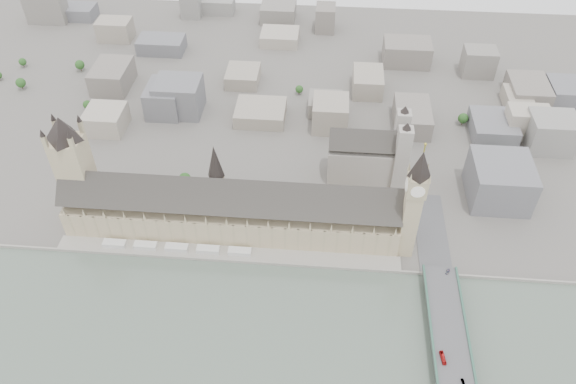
# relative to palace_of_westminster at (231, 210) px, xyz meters

# --- Properties ---
(ground) EXTENTS (900.00, 900.00, 0.00)m
(ground) POSITION_rel_palace_of_westminster_xyz_m (0.00, -19.70, -22.71)
(ground) COLOR #595651
(ground) RESTS_ON ground
(embankment_wall) EXTENTS (600.00, 1.50, 3.00)m
(embankment_wall) POSITION_rel_palace_of_westminster_xyz_m (0.00, -34.70, -21.21)
(embankment_wall) COLOR gray
(embankment_wall) RESTS_ON ground
(river_terrace) EXTENTS (270.00, 15.00, 2.00)m
(river_terrace) POSITION_rel_palace_of_westminster_xyz_m (0.00, -27.20, -21.71)
(river_terrace) COLOR gray
(river_terrace) RESTS_ON ground
(terrace_tents) EXTENTS (118.00, 7.00, 4.00)m
(terrace_tents) POSITION_rel_palace_of_westminster_xyz_m (-40.00, -26.70, -18.71)
(terrace_tents) COLOR silver
(terrace_tents) RESTS_ON river_terrace
(palace_of_westminster) EXTENTS (265.00, 40.73, 55.44)m
(palace_of_westminster) POSITION_rel_palace_of_westminster_xyz_m (0.00, 0.00, 0.00)
(palace_of_westminster) COLOR tan
(palace_of_westminster) RESTS_ON ground
(elizabeth_tower) EXTENTS (17.00, 17.00, 107.50)m
(elizabeth_tower) POSITION_rel_palace_of_westminster_xyz_m (138.00, -11.70, 35.38)
(elizabeth_tower) COLOR tan
(elizabeth_tower) RESTS_ON ground
(victoria_tower) EXTENTS (30.00, 30.00, 100.00)m
(victoria_tower) POSITION_rel_palace_of_westminster_xyz_m (-122.00, 6.30, 32.50)
(victoria_tower) COLOR tan
(victoria_tower) RESTS_ON ground
(central_tower) EXTENTS (13.00, 13.00, 48.00)m
(central_tower) POSITION_rel_palace_of_westminster_xyz_m (-10.00, 6.30, 35.21)
(central_tower) COLOR gray
(central_tower) RESTS_ON ground
(westminster_bridge) EXTENTS (25.00, 325.00, 10.25)m
(westminster_bridge) POSITION_rel_palace_of_westminster_xyz_m (162.00, -107.20, -17.58)
(westminster_bridge) COLOR #474749
(westminster_bridge) RESTS_ON ground
(westminster_abbey) EXTENTS (68.00, 36.00, 64.00)m
(westminster_abbey) POSITION_rel_palace_of_westminster_xyz_m (110.92, 75.30, 2.38)
(westminster_abbey) COLOR #9B948B
(westminster_abbey) RESTS_ON ground
(city_skyline_inland) EXTENTS (720.00, 360.00, 38.00)m
(city_skyline_inland) POSITION_rel_palace_of_westminster_xyz_m (0.00, 225.30, -3.71)
(city_skyline_inland) COLOR gray
(city_skyline_inland) RESTS_ON ground
(park_trees) EXTENTS (110.00, 30.00, 15.00)m
(park_trees) POSITION_rel_palace_of_westminster_xyz_m (-10.00, 40.30, -15.21)
(park_trees) COLOR #214518
(park_trees) RESTS_ON ground
(red_bus_north) EXTENTS (3.61, 9.97, 2.71)m
(red_bus_north) POSITION_rel_palace_of_westminster_xyz_m (155.14, -111.90, -11.10)
(red_bus_north) COLOR #AF1414
(red_bus_north) RESTS_ON westminster_bridge
(car_silver) EXTENTS (2.26, 4.41, 1.39)m
(car_silver) POSITION_rel_palace_of_westminster_xyz_m (165.79, -127.33, -11.76)
(car_silver) COLOR gray
(car_silver) RESTS_ON westminster_bridge
(car_approach) EXTENTS (4.11, 5.64, 1.52)m
(car_approach) POSITION_rel_palace_of_westminster_xyz_m (167.28, -39.23, -11.70)
(car_approach) COLOR gray
(car_approach) RESTS_ON westminster_bridge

